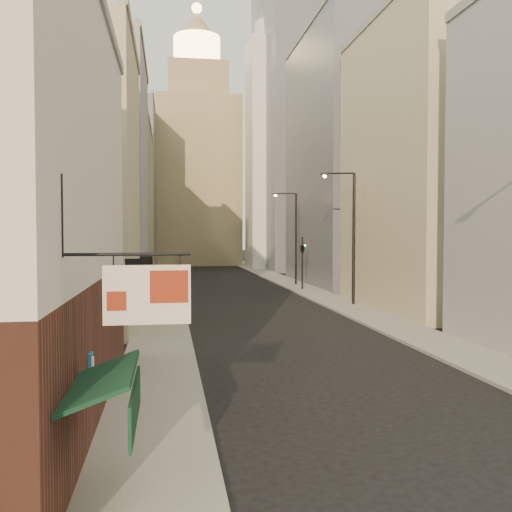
{
  "coord_description": "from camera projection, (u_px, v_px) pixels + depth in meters",
  "views": [
    {
      "loc": [
        -6.11,
        -7.65,
        5.27
      ],
      "look_at": [
        -1.97,
        19.14,
        4.22
      ],
      "focal_mm": 40.0,
      "sensor_mm": 36.0,
      "label": 1
    }
  ],
  "objects": [
    {
      "name": "streetlamp_mid",
      "position": [
        350.0,
        230.0,
        41.34
      ],
      "size": [
        2.54,
        0.58,
        9.72
      ],
      "rotation": [
        0.0,
        0.0,
        -0.15
      ],
      "color": "black",
      "rests_on": "ground"
    },
    {
      "name": "highrise",
      "position": [
        326.0,
        101.0,
        87.46
      ],
      "size": [
        21.0,
        23.0,
        51.2
      ],
      "color": "gray",
      "rests_on": "ground"
    },
    {
      "name": "left_bldg_beige",
      "position": [
        63.0,
        186.0,
        32.22
      ],
      "size": [
        8.0,
        12.0,
        16.0
      ],
      "primitive_type": "cube",
      "color": "tan",
      "rests_on": "ground"
    },
    {
      "name": "left_bldg_wingrid",
      "position": [
        128.0,
        189.0,
        85.39
      ],
      "size": [
        8.0,
        20.0,
        24.0
      ],
      "primitive_type": "cube",
      "color": "gray",
      "rests_on": "ground"
    },
    {
      "name": "streetlamp_far",
      "position": [
        294.0,
        233.0,
        57.88
      ],
      "size": [
        2.41,
        0.9,
        9.44
      ],
      "rotation": [
        0.0,
        0.0,
        -0.29
      ],
      "color": "black",
      "rests_on": "ground"
    },
    {
      "name": "traffic_light_right",
      "position": [
        302.0,
        249.0,
        52.8
      ],
      "size": [
        0.65,
        0.64,
        5.0
      ],
      "rotation": [
        0.0,
        0.0,
        3.06
      ],
      "color": "black",
      "rests_on": "ground"
    },
    {
      "name": "left_bldg_tan",
      "position": [
        116.0,
        206.0,
        65.78
      ],
      "size": [
        8.0,
        18.0,
        17.0
      ],
      "primitive_type": "cube",
      "color": "#938760",
      "rests_on": "ground"
    },
    {
      "name": "right_bldg_wingrid",
      "position": [
        343.0,
        160.0,
        59.39
      ],
      "size": [
        8.0,
        20.0,
        26.0
      ],
      "primitive_type": "cube",
      "color": "gray",
      "rests_on": "ground"
    },
    {
      "name": "sidewalk_left",
      "position": [
        165.0,
        282.0,
        62.01
      ],
      "size": [
        3.0,
        140.0,
        0.15
      ],
      "primitive_type": "cube",
      "color": "gray",
      "rests_on": "ground"
    },
    {
      "name": "clock_tower",
      "position": [
        197.0,
        163.0,
        98.7
      ],
      "size": [
        14.0,
        14.0,
        44.9
      ],
      "color": "#938760",
      "rests_on": "ground"
    },
    {
      "name": "right_bldg_beige",
      "position": [
        430.0,
        166.0,
        39.76
      ],
      "size": [
        8.0,
        16.0,
        20.0
      ],
      "primitive_type": "cube",
      "color": "tan",
      "rests_on": "ground"
    },
    {
      "name": "sidewalk_right",
      "position": [
        282.0,
        280.0,
        63.99
      ],
      "size": [
        3.0,
        140.0,
        0.15
      ],
      "primitive_type": "cube",
      "color": "gray",
      "rests_on": "ground"
    },
    {
      "name": "left_bldg_grey",
      "position": [
        97.0,
        178.0,
        47.94
      ],
      "size": [
        8.0,
        16.0,
        20.0
      ],
      "primitive_type": "cube",
      "color": "gray",
      "rests_on": "ground"
    },
    {
      "name": "white_tower",
      "position": [
        275.0,
        146.0,
        86.52
      ],
      "size": [
        8.0,
        8.0,
        41.5
      ],
      "color": "silver",
      "rests_on": "ground"
    }
  ]
}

